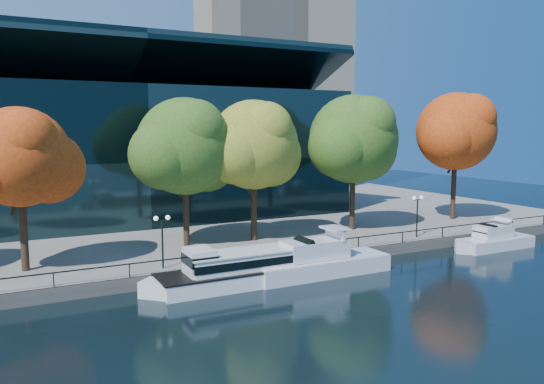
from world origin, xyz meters
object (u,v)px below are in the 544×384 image
cruiser_near (315,261)px  tree_4 (355,141)px  cruiser_far (493,240)px  tree_1 (22,159)px  tree_5 (457,133)px  lamp_1 (162,229)px  lamp_2 (417,207)px  tree_3 (255,147)px  tour_boat (250,266)px  tree_2 (187,148)px

cruiser_near → tree_4: size_ratio=0.91×
cruiser_far → tree_1: (-40.00, 8.12, 8.33)m
tree_5 → lamp_1: size_ratio=3.61×
tree_5 → tree_4: bearing=179.5°
cruiser_far → tree_1: size_ratio=0.75×
cruiser_near → tree_4: tree_4 is taller
cruiser_near → tree_1: size_ratio=1.05×
tree_1 → lamp_2: (34.16, -4.04, -5.29)m
cruiser_far → tree_4: 16.35m
tree_1 → tree_3: 19.82m
cruiser_far → tree_3: 24.30m
cruiser_far → lamp_1: 31.34m
tour_boat → tree_4: bearing=30.4°
lamp_1 → tree_3: bearing=29.3°
tour_boat → cruiser_near: 5.46m
tree_1 → lamp_1: 11.26m
tree_2 → tree_1: bearing=-168.6°
tree_1 → tree_4: tree_4 is taller
tree_4 → tree_1: bearing=-176.2°
tree_5 → lamp_1: tree_5 is taller
tree_3 → lamp_2: size_ratio=3.25×
cruiser_near → tree_3: bearing=92.4°
cruiser_near → tree_2: (-6.77, 10.66, 8.58)m
cruiser_near → cruiser_far: cruiser_near is taller
cruiser_far → lamp_2: lamp_2 is taller
tree_1 → tree_3: tree_3 is taller
tree_2 → tree_3: bearing=-6.9°
cruiser_far → tree_2: bearing=157.9°
tree_1 → tree_2: (13.37, 2.70, 0.45)m
tree_3 → tree_4: 11.43m
tour_boat → tree_2: (-1.32, 10.32, 8.42)m
lamp_2 → tour_boat: bearing=-169.6°
cruiser_near → lamp_1: bearing=160.5°
cruiser_near → tree_5: 28.81m
tree_2 → lamp_2: 22.60m
cruiser_far → tour_boat: bearing=178.9°
tree_2 → tree_3: 6.39m
tour_boat → tree_1: size_ratio=1.33×
tree_1 → tree_5: bearing=2.4°
lamp_1 → tree_2: bearing=57.5°
tree_1 → tree_2: bearing=11.4°
tree_1 → tree_4: bearing=3.8°
tour_boat → tree_1: (-14.69, 7.62, 7.97)m
tree_4 → tree_5: 14.25m
tour_boat → cruiser_far: (25.31, -0.50, -0.36)m
tour_boat → lamp_1: 7.17m
cruiser_near → tree_2: size_ratio=0.96×
cruiser_near → lamp_2: size_ratio=3.14×
cruiser_near → tree_5: bearing=21.4°
cruiser_near → cruiser_far: size_ratio=1.39×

